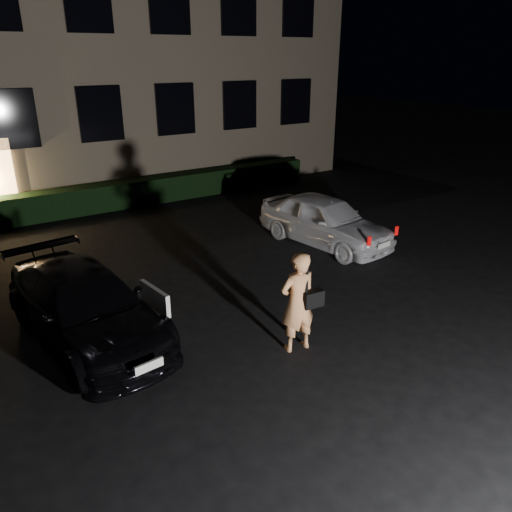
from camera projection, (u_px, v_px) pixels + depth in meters
ground at (316, 357)px, 8.50m from camera, size 80.00×80.00×0.00m
building at (56, 17)px, 17.85m from camera, size 20.00×8.11×12.00m
hedge at (114, 196)px, 16.48m from camera, size 15.00×0.70×0.85m
sedan at (86, 306)px, 8.86m from camera, size 2.31×4.57×1.27m
hatch at (325, 220)px, 13.30m from camera, size 2.11×4.08×1.33m
man at (298, 302)px, 8.40m from camera, size 0.75×0.49×1.81m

